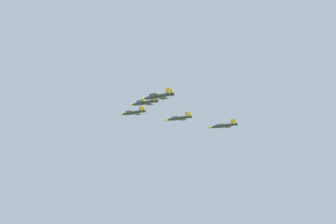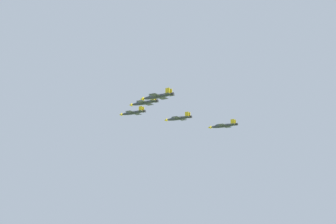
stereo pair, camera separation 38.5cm
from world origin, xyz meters
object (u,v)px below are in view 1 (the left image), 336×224
object	(u,v)px
jet_left_outer	(157,96)
jet_right_outer	(223,126)
jet_left_wingman	(144,103)
jet_right_wingman	(178,118)
jet_lead	(133,113)

from	to	relation	value
jet_left_outer	jet_right_outer	size ratio (longest dim) A/B	1.00
jet_left_wingman	jet_right_wingman	world-z (taller)	jet_left_wingman
jet_left_wingman	jet_right_wingman	xyz separation A→B (m)	(15.55, 27.71, -1.78)
jet_lead	jet_right_wingman	xyz separation A→B (m)	(24.07, 4.71, -2.33)
jet_lead	jet_right_outer	size ratio (longest dim) A/B	0.95
jet_right_outer	jet_left_outer	bearing A→B (deg)	88.93
jet_left_wingman	jet_right_outer	distance (m)	51.46
jet_left_outer	jet_lead	bearing A→B (deg)	-41.01
jet_right_wingman	jet_right_outer	size ratio (longest dim) A/B	0.97
jet_right_wingman	jet_right_outer	world-z (taller)	jet_right_wingman
jet_left_wingman	jet_right_outer	xyz separation A→B (m)	(39.62, 32.42, -5.16)
jet_left_outer	jet_right_wingman	bearing A→B (deg)	-69.23
jet_right_wingman	jet_left_outer	xyz separation A→B (m)	(-7.02, -50.71, -1.30)
jet_right_wingman	jet_left_outer	distance (m)	51.21
jet_left_wingman	jet_left_outer	world-z (taller)	jet_left_wingman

